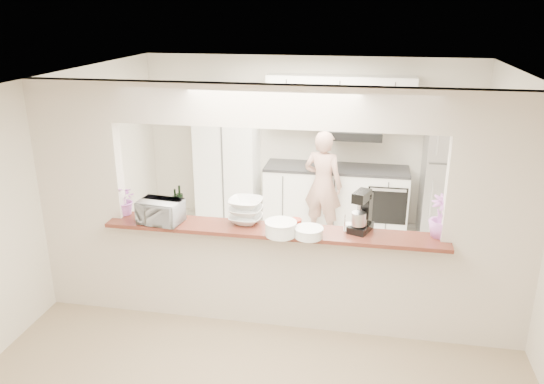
% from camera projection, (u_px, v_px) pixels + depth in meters
% --- Properties ---
extents(floor, '(6.00, 6.00, 0.00)m').
position_uv_depth(floor, '(274.00, 321.00, 5.65)').
color(floor, gray).
rests_on(floor, ground).
extents(tile_overlay, '(5.00, 2.90, 0.01)m').
position_uv_depth(tile_overlay, '(294.00, 257.00, 7.09)').
color(tile_overlay, silver).
rests_on(tile_overlay, floor).
extents(partition, '(5.00, 0.15, 2.50)m').
position_uv_depth(partition, '(274.00, 190.00, 5.16)').
color(partition, beige).
rests_on(partition, floor).
extents(bar_counter, '(3.40, 0.38, 1.09)m').
position_uv_depth(bar_counter, '(274.00, 273.00, 5.46)').
color(bar_counter, beige).
rests_on(bar_counter, floor).
extents(kitchen_cabinets, '(3.15, 0.62, 2.25)m').
position_uv_depth(kitchen_cabinets, '(294.00, 162.00, 7.89)').
color(kitchen_cabinets, white).
rests_on(kitchen_cabinets, floor).
extents(refrigerator, '(0.75, 0.70, 1.70)m').
position_uv_depth(refrigerator, '(450.00, 180.00, 7.48)').
color(refrigerator, '#ABABB0').
rests_on(refrigerator, floor).
extents(flower_left, '(0.30, 0.26, 0.33)m').
position_uv_depth(flower_left, '(125.00, 200.00, 5.55)').
color(flower_left, '#E278D4').
rests_on(flower_left, bar_counter).
extents(wine_bottle_a, '(0.06, 0.06, 0.31)m').
position_uv_depth(wine_bottle_a, '(176.00, 206.00, 5.49)').
color(wine_bottle_a, black).
rests_on(wine_bottle_a, bar_counter).
extents(wine_bottle_b, '(0.07, 0.07, 0.35)m').
position_uv_depth(wine_bottle_b, '(180.00, 205.00, 5.48)').
color(wine_bottle_b, black).
rests_on(wine_bottle_b, bar_counter).
extents(toaster_oven, '(0.46, 0.34, 0.24)m').
position_uv_depth(toaster_oven, '(160.00, 212.00, 5.35)').
color(toaster_oven, '#B2B1B6').
rests_on(toaster_oven, bar_counter).
extents(serving_bowls, '(0.35, 0.35, 0.25)m').
position_uv_depth(serving_bowls, '(246.00, 211.00, 5.35)').
color(serving_bowls, silver).
rests_on(serving_bowls, bar_counter).
extents(plate_stack_a, '(0.31, 0.31, 0.14)m').
position_uv_depth(plate_stack_a, '(281.00, 228.00, 5.07)').
color(plate_stack_a, white).
rests_on(plate_stack_a, bar_counter).
extents(plate_stack_b, '(0.28, 0.28, 0.10)m').
position_uv_depth(plate_stack_b, '(309.00, 232.00, 5.04)').
color(plate_stack_b, white).
rests_on(plate_stack_b, bar_counter).
extents(red_bowl, '(0.14, 0.14, 0.06)m').
position_uv_depth(red_bowl, '(295.00, 222.00, 5.32)').
color(red_bowl, maroon).
rests_on(red_bowl, bar_counter).
extents(tan_bowl, '(0.16, 0.16, 0.07)m').
position_uv_depth(tan_bowl, '(287.00, 225.00, 5.23)').
color(tan_bowl, '#C9B28E').
rests_on(tan_bowl, bar_counter).
extents(utensil_caddy, '(0.23, 0.14, 0.21)m').
position_uv_depth(utensil_caddy, '(355.00, 222.00, 5.17)').
color(utensil_caddy, silver).
rests_on(utensil_caddy, bar_counter).
extents(stand_mixer, '(0.26, 0.32, 0.41)m').
position_uv_depth(stand_mixer, '(362.00, 213.00, 5.14)').
color(stand_mixer, black).
rests_on(stand_mixer, bar_counter).
extents(flower_right, '(0.25, 0.25, 0.41)m').
position_uv_depth(flower_right, '(442.00, 217.00, 5.00)').
color(flower_right, '#B870D0').
rests_on(flower_right, bar_counter).
extents(person, '(0.66, 0.53, 1.56)m').
position_uv_depth(person, '(323.00, 185.00, 7.48)').
color(person, tan).
rests_on(person, floor).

